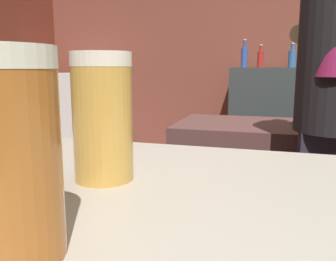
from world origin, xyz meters
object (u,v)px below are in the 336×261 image
(pint_glass_near, at_px, (103,117))
(bottle_vinegar, at_px, (260,59))
(pint_glass_far, at_px, (0,156))
(bottle_hot_sauce, at_px, (292,58))
(mini_fridge, at_px, (79,130))
(mixing_bowl, at_px, (313,119))
(bottle_olive_oil, at_px, (244,57))

(pint_glass_near, relative_size, bottle_vinegar, 0.78)
(pint_glass_far, height_order, bottle_hot_sauce, bottle_hot_sauce)
(pint_glass_near, xyz_separation_m, bottle_hot_sauce, (0.33, 2.96, 0.14))
(mini_fridge, bearing_deg, pint_glass_near, -58.55)
(pint_glass_near, bearing_deg, mixing_bowl, 76.33)
(bottle_vinegar, bearing_deg, mixing_bowl, -74.55)
(pint_glass_near, distance_m, bottle_olive_oil, 2.92)
(pint_glass_far, distance_m, bottle_hot_sauce, 3.17)
(mixing_bowl, relative_size, bottle_olive_oil, 0.84)
(bottle_vinegar, bearing_deg, bottle_hot_sauce, 5.42)
(pint_glass_far, relative_size, bottle_hot_sauce, 0.72)
(pint_glass_far, bearing_deg, bottle_vinegar, 89.21)
(bottle_vinegar, bearing_deg, pint_glass_near, -91.18)
(bottle_hot_sauce, height_order, bottle_vinegar, bottle_hot_sauce)
(pint_glass_far, bearing_deg, bottle_olive_oil, 91.77)
(bottle_hot_sauce, bearing_deg, pint_glass_far, -95.66)
(pint_glass_far, distance_m, bottle_olive_oil, 3.11)
(mini_fridge, xyz_separation_m, pint_glass_near, (1.68, -2.75, 0.57))
(mini_fridge, height_order, bottle_hot_sauce, bottle_hot_sauce)
(mixing_bowl, relative_size, pint_glass_near, 1.34)
(pint_glass_near, distance_m, bottle_vinegar, 2.94)
(bottle_olive_oil, bearing_deg, pint_glass_near, -88.45)
(mini_fridge, bearing_deg, bottle_hot_sauce, 5.99)
(mini_fridge, relative_size, bottle_vinegar, 5.70)
(mini_fridge, bearing_deg, bottle_olive_oil, 5.87)
(pint_glass_near, height_order, bottle_vinegar, bottle_vinegar)
(bottle_hot_sauce, bearing_deg, pint_glass_near, -96.35)
(pint_glass_near, relative_size, pint_glass_far, 1.02)
(pint_glass_far, distance_m, bottle_vinegar, 3.13)
(pint_glass_far, height_order, bottle_vinegar, bottle_vinegar)
(bottle_olive_oil, bearing_deg, bottle_vinegar, 8.37)
(pint_glass_far, xyz_separation_m, bottle_vinegar, (0.04, 3.12, 0.14))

